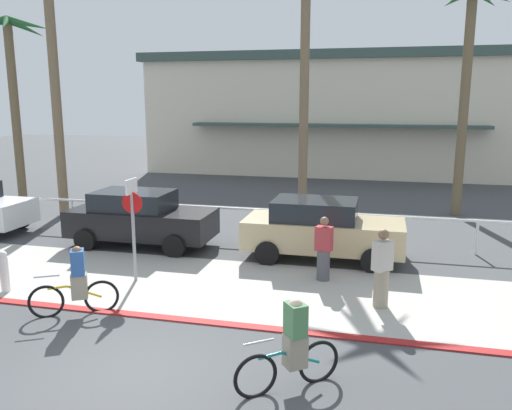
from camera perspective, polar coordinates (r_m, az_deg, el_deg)
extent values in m
plane|color=#424447|center=(18.09, 1.15, -2.64)|extent=(80.00, 80.00, 0.00)
cube|color=#ADAAA0|center=(12.74, -4.60, -8.83)|extent=(44.00, 4.00, 0.02)
cube|color=maroon|center=(11.00, -7.94, -12.29)|extent=(44.00, 0.24, 0.03)
cube|color=beige|center=(34.27, 9.45, 9.47)|extent=(22.60, 10.07, 6.53)
cube|color=#384C47|center=(34.33, 9.66, 15.34)|extent=(23.20, 10.67, 0.50)
cube|color=#384C47|center=(28.78, 8.58, 8.58)|extent=(15.82, 1.20, 0.16)
cylinder|color=white|center=(16.44, 0.03, -0.51)|extent=(26.19, 0.08, 0.08)
cylinder|color=white|center=(20.41, -24.53, -0.62)|extent=(0.08, 0.08, 1.00)
cylinder|color=white|center=(19.15, -19.38, -0.97)|extent=(0.08, 0.08, 1.00)
cylinder|color=white|center=(18.06, -13.55, -1.36)|extent=(0.08, 0.08, 1.00)
cylinder|color=white|center=(17.19, -7.06, -1.77)|extent=(0.08, 0.08, 1.00)
cylinder|color=white|center=(16.55, 0.03, -2.20)|extent=(0.08, 0.08, 1.00)
cylinder|color=white|center=(16.19, 7.56, -2.62)|extent=(0.08, 0.08, 1.00)
cylinder|color=white|center=(16.12, 15.30, -3.00)|extent=(0.08, 0.08, 1.00)
cylinder|color=white|center=(16.35, 22.97, -3.32)|extent=(0.08, 0.08, 1.00)
cylinder|color=gray|center=(13.08, -13.20, -3.55)|extent=(0.08, 0.08, 2.20)
cube|color=white|center=(12.81, -13.46, 1.99)|extent=(0.04, 0.56, 0.36)
cylinder|color=red|center=(12.88, -13.38, 0.23)|extent=(0.52, 0.03, 0.52)
cylinder|color=white|center=(13.54, -25.77, -6.88)|extent=(0.20, 0.20, 0.85)
sphere|color=white|center=(13.41, -25.95, -4.95)|extent=(0.20, 0.20, 0.20)
cylinder|color=brown|center=(24.06, -24.78, 8.92)|extent=(0.36, 0.36, 7.53)
cone|color=#235B2D|center=(23.65, -23.65, 17.64)|extent=(1.97, 0.32, 0.74)
cone|color=#235B2D|center=(24.49, -23.82, 17.25)|extent=(1.07, 1.54, 0.84)
cone|color=#235B2D|center=(24.92, -25.26, 17.12)|extent=(1.04, 1.48, 0.76)
cone|color=#235B2D|center=(23.61, -25.75, 17.41)|extent=(0.95, 1.32, 0.79)
cylinder|color=#756047|center=(21.17, -21.07, 11.78)|extent=(0.36, 0.36, 9.59)
cylinder|color=#756047|center=(20.67, 5.29, 12.58)|extent=(0.36, 0.36, 9.64)
cylinder|color=brown|center=(21.28, 21.75, 9.95)|extent=(0.36, 0.36, 8.27)
cylinder|color=black|center=(19.89, -24.29, -1.40)|extent=(0.66, 0.22, 0.66)
cube|color=black|center=(16.29, -12.34, -1.87)|extent=(4.40, 1.80, 0.80)
cube|color=#1E2328|center=(16.25, -13.24, 0.51)|extent=(2.29, 1.58, 0.56)
cylinder|color=black|center=(16.64, -6.56, -2.81)|extent=(0.66, 0.22, 0.66)
cylinder|color=black|center=(15.02, -8.93, -4.46)|extent=(0.66, 0.22, 0.66)
cylinder|color=black|center=(17.79, -15.11, -2.20)|extent=(0.66, 0.22, 0.66)
cylinder|color=black|center=(16.29, -18.13, -3.64)|extent=(0.66, 0.22, 0.66)
cube|color=tan|center=(14.72, 7.36, -3.13)|extent=(4.40, 1.80, 0.80)
cube|color=#1E2328|center=(14.59, 6.45, -0.50)|extent=(2.29, 1.58, 0.56)
cylinder|color=black|center=(15.61, 12.85, -4.00)|extent=(0.66, 0.22, 0.66)
cylinder|color=black|center=(13.88, 12.71, -5.95)|extent=(0.66, 0.22, 0.66)
cylinder|color=black|center=(15.88, 2.63, -3.44)|extent=(0.66, 0.22, 0.66)
cylinder|color=black|center=(14.19, 1.22, -5.28)|extent=(0.66, 0.22, 0.66)
torus|color=black|center=(11.75, -21.95, -9.80)|extent=(0.66, 0.40, 0.72)
torus|color=black|center=(11.66, -16.51, -9.58)|extent=(0.66, 0.40, 0.72)
cylinder|color=gold|center=(11.63, -18.22, -8.96)|extent=(0.63, 0.38, 0.35)
cylinder|color=gold|center=(11.62, -20.87, -8.42)|extent=(0.36, 0.23, 0.07)
cylinder|color=gold|center=(11.61, -18.71, -8.66)|extent=(0.05, 0.05, 0.44)
cylinder|color=silver|center=(11.56, -21.91, -7.25)|extent=(0.45, 0.27, 0.04)
cube|color=gray|center=(11.59, -18.73, -8.38)|extent=(0.42, 0.40, 0.52)
cube|color=#2D5699|center=(11.43, -18.90, -5.93)|extent=(0.39, 0.42, 0.52)
sphere|color=brown|center=(11.36, -18.98, -4.82)|extent=(0.22, 0.22, 0.22)
torus|color=black|center=(8.28, -0.05, -18.23)|extent=(0.61, 0.49, 0.72)
torus|color=black|center=(8.73, 6.86, -16.65)|extent=(0.61, 0.49, 0.72)
cylinder|color=#197F7A|center=(8.51, 4.86, -16.25)|extent=(0.58, 0.46, 0.35)
cylinder|color=#197F7A|center=(8.23, 1.54, -16.13)|extent=(0.33, 0.27, 0.07)
cylinder|color=#197F7A|center=(8.43, 4.28, -15.96)|extent=(0.05, 0.05, 0.44)
cylinder|color=silver|center=(8.04, 0.29, -14.75)|extent=(0.42, 0.33, 0.04)
cube|color=gray|center=(8.41, 4.29, -15.60)|extent=(0.42, 0.42, 0.52)
cube|color=#4C7F51|center=(8.18, 4.35, -12.36)|extent=(0.41, 0.43, 0.52)
sphere|color=beige|center=(8.09, 4.37, -10.87)|extent=(0.22, 0.22, 0.22)
cylinder|color=gray|center=(11.70, 13.49, -8.89)|extent=(0.45, 0.45, 0.84)
cube|color=#B7B2A8|center=(11.46, 13.66, -5.41)|extent=(0.47, 0.46, 0.65)
sphere|color=brown|center=(11.34, 13.77, -3.14)|extent=(0.23, 0.23, 0.23)
cylinder|color=#4C4C51|center=(13.09, 7.36, -6.56)|extent=(0.38, 0.38, 0.78)
cube|color=#A33338|center=(12.89, 7.43, -3.65)|extent=(0.45, 0.34, 0.60)
sphere|color=brown|center=(12.79, 7.49, -1.76)|extent=(0.21, 0.21, 0.21)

